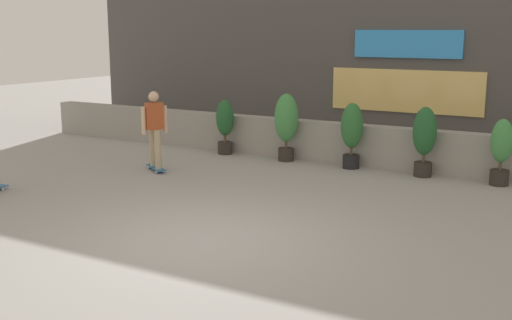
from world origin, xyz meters
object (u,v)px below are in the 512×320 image
Objects in this scene: potted_plant_2 at (352,131)px; skater_by_wall_right at (155,127)px; potted_plant_1 at (286,122)px; potted_plant_0 at (225,124)px; potted_plant_4 at (501,149)px; potted_plant_3 at (424,137)px.

skater_by_wall_right is (-3.53, -2.31, 0.12)m from potted_plant_2.
potted_plant_1 is at bearing -180.00° from potted_plant_2.
potted_plant_0 is 6.31m from potted_plant_4.
potted_plant_1 is 4.65m from potted_plant_4.
potted_plant_0 is 1.67m from potted_plant_1.
potted_plant_4 is at bearing 0.00° from potted_plant_3.
potted_plant_0 is 1.01× the size of potted_plant_4.
potted_plant_3 reaches higher than potted_plant_2.
skater_by_wall_right reaches higher than potted_plant_1.
potted_plant_1 is 3.01m from skater_by_wall_right.
potted_plant_3 is at bearing -0.00° from potted_plant_2.
potted_plant_0 is 0.77× the size of skater_by_wall_right.
potted_plant_2 is at bearing 0.00° from potted_plant_1.
potted_plant_1 is 3.16m from potted_plant_3.
potted_plant_1 is 1.09× the size of potted_plant_2.
potted_plant_2 is (3.25, 0.00, 0.09)m from potted_plant_0.
potted_plant_2 is 1.57m from potted_plant_3.
potted_plant_0 is 3.25m from potted_plant_2.
skater_by_wall_right is at bearing -160.69° from potted_plant_4.
potted_plant_3 is 5.60m from skater_by_wall_right.
potted_plant_4 is 6.98m from skater_by_wall_right.
potted_plant_3 is 1.11× the size of potted_plant_4.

